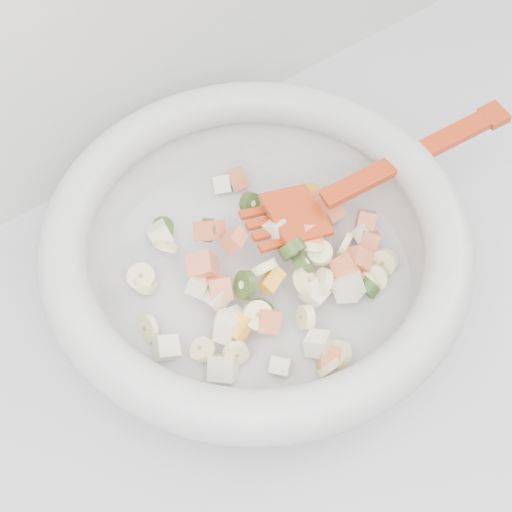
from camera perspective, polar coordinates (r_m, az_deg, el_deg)
counter at (r=1.07m, az=4.84°, el=-15.40°), size 2.00×0.60×0.90m
mixing_bowl at (r=0.61m, az=0.08°, el=0.65°), size 0.48×0.40×0.12m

